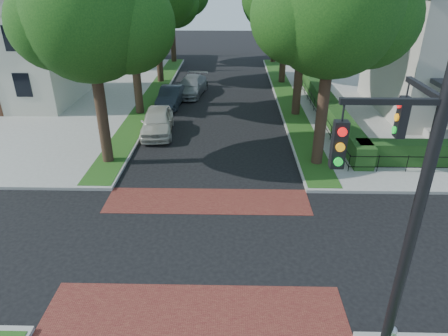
{
  "coord_description": "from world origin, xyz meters",
  "views": [
    {
      "loc": [
        1.06,
        -12.02,
        9.17
      ],
      "look_at": [
        0.72,
        3.29,
        1.6
      ],
      "focal_mm": 32.0,
      "sensor_mm": 36.0,
      "label": 1
    }
  ],
  "objects_px": {
    "traffic_signal": "(406,199)",
    "parked_car_middle": "(171,97)",
    "parked_car_front": "(157,121)",
    "parked_car_rear": "(191,86)"
  },
  "relations": [
    {
      "from": "traffic_signal",
      "to": "parked_car_middle",
      "type": "xyz_separation_m",
      "value": [
        -8.49,
        21.55,
        -4.0
      ]
    },
    {
      "from": "parked_car_front",
      "to": "parked_car_rear",
      "type": "bearing_deg",
      "value": 76.75
    },
    {
      "from": "traffic_signal",
      "to": "parked_car_middle",
      "type": "relative_size",
      "value": 1.85
    },
    {
      "from": "parked_car_middle",
      "to": "parked_car_rear",
      "type": "xyz_separation_m",
      "value": [
        1.26,
        3.08,
        0.02
      ]
    },
    {
      "from": "traffic_signal",
      "to": "parked_car_middle",
      "type": "bearing_deg",
      "value": 111.49
    },
    {
      "from": "traffic_signal",
      "to": "parked_car_front",
      "type": "bearing_deg",
      "value": 118.27
    },
    {
      "from": "parked_car_front",
      "to": "parked_car_middle",
      "type": "xyz_separation_m",
      "value": [
        0.0,
        5.78,
        -0.08
      ]
    },
    {
      "from": "traffic_signal",
      "to": "parked_car_rear",
      "type": "distance_m",
      "value": 25.98
    },
    {
      "from": "traffic_signal",
      "to": "parked_car_front",
      "type": "xyz_separation_m",
      "value": [
        -8.49,
        15.78,
        -3.91
      ]
    },
    {
      "from": "parked_car_middle",
      "to": "parked_car_rear",
      "type": "relative_size",
      "value": 0.86
    }
  ]
}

